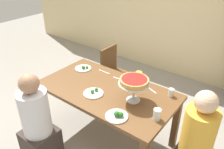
{
  "coord_description": "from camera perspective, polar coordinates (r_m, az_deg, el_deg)",
  "views": [
    {
      "loc": [
        1.4,
        -1.72,
        2.17
      ],
      "look_at": [
        0.0,
        0.1,
        0.89
      ],
      "focal_mm": 36.45,
      "sensor_mm": 36.0,
      "label": 1
    }
  ],
  "objects": [
    {
      "name": "ground_plane",
      "position": [
        3.1,
        -1.17,
        -15.23
      ],
      "size": [
        12.0,
        12.0,
        0.0
      ],
      "primitive_type": "plane",
      "color": "gray"
    },
    {
      "name": "rear_partition",
      "position": [
        4.23,
        18.47,
        17.3
      ],
      "size": [
        8.0,
        0.12,
        2.8
      ],
      "primitive_type": "cube",
      "color": "beige",
      "rests_on": "ground_plane"
    },
    {
      "name": "dining_table",
      "position": [
        2.69,
        -1.3,
        -5.34
      ],
      "size": [
        1.6,
        0.88,
        0.74
      ],
      "color": "brown",
      "rests_on": "ground_plane"
    },
    {
      "name": "diner_head_east",
      "position": [
        2.41,
        19.95,
        -17.26
      ],
      "size": [
        0.34,
        0.34,
        1.15
      ],
      "rotation": [
        0.0,
        0.0,
        3.14
      ],
      "color": "#382D28",
      "rests_on": "ground_plane"
    },
    {
      "name": "diner_near_left",
      "position": [
        2.61,
        -18.01,
        -12.7
      ],
      "size": [
        0.34,
        0.34,
        1.15
      ],
      "rotation": [
        0.0,
        0.0,
        1.57
      ],
      "color": "#382D28",
      "rests_on": "ground_plane"
    },
    {
      "name": "chair_far_left",
      "position": [
        3.53,
        0.6,
        0.7
      ],
      "size": [
        0.4,
        0.4,
        0.87
      ],
      "rotation": [
        0.0,
        0.0,
        -1.57
      ],
      "color": "brown",
      "rests_on": "ground_plane"
    },
    {
      "name": "deep_dish_pizza_stand",
      "position": [
        2.34,
        5.51,
        -2.04
      ],
      "size": [
        0.33,
        0.33,
        0.27
      ],
      "color": "silver",
      "rests_on": "dining_table"
    },
    {
      "name": "salad_plate_near_diner",
      "position": [
        2.23,
        1.35,
        -10.22
      ],
      "size": [
        0.22,
        0.22,
        0.07
      ],
      "color": "white",
      "rests_on": "dining_table"
    },
    {
      "name": "salad_plate_far_diner",
      "position": [
        2.56,
        -4.66,
        -4.61
      ],
      "size": [
        0.23,
        0.23,
        0.06
      ],
      "color": "white",
      "rests_on": "dining_table"
    },
    {
      "name": "salad_plate_spare",
      "position": [
        3.09,
        -7.19,
        1.59
      ],
      "size": [
        0.22,
        0.22,
        0.06
      ],
      "color": "white",
      "rests_on": "dining_table"
    },
    {
      "name": "beer_glass_amber_tall",
      "position": [
        2.77,
        6.72,
        -0.58
      ],
      "size": [
        0.08,
        0.08,
        0.14
      ],
      "primitive_type": "cylinder",
      "color": "gold",
      "rests_on": "dining_table"
    },
    {
      "name": "water_glass_clear_near",
      "position": [
        2.22,
        11.23,
        -9.77
      ],
      "size": [
        0.07,
        0.07,
        0.11
      ],
      "primitive_type": "cylinder",
      "color": "white",
      "rests_on": "dining_table"
    },
    {
      "name": "water_glass_clear_far",
      "position": [
        2.58,
        14.6,
        -4.37
      ],
      "size": [
        0.06,
        0.06,
        0.09
      ],
      "primitive_type": "cylinder",
      "color": "white",
      "rests_on": "dining_table"
    },
    {
      "name": "cutlery_fork_near",
      "position": [
        2.83,
        1.83,
        -1.13
      ],
      "size": [
        0.18,
        0.03,
        0.0
      ],
      "primitive_type": "cube",
      "rotation": [
        0.0,
        0.0,
        3.2
      ],
      "color": "silver",
      "rests_on": "dining_table"
    },
    {
      "name": "cutlery_knife_near",
      "position": [
        2.66,
        9.79,
        -3.79
      ],
      "size": [
        0.17,
        0.08,
        0.0
      ],
      "primitive_type": "cube",
      "rotation": [
        0.0,
        0.0,
        2.76
      ],
      "color": "silver",
      "rests_on": "dining_table"
    },
    {
      "name": "cutlery_fork_far",
      "position": [
        3.0,
        -2.01,
        0.68
      ],
      "size": [
        0.18,
        0.02,
        0.0
      ],
      "primitive_type": "cube",
      "rotation": [
        0.0,
        0.0,
        3.11
      ],
      "color": "silver",
      "rests_on": "dining_table"
    }
  ]
}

